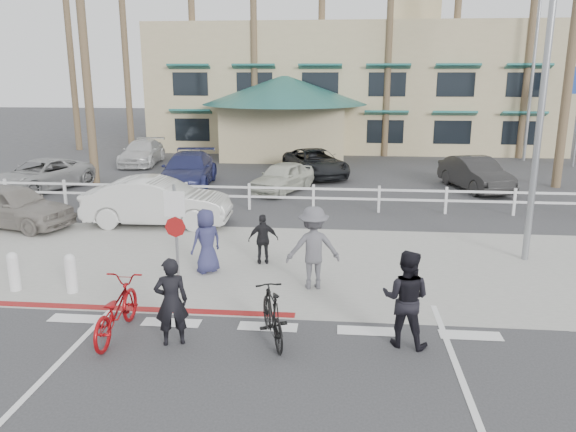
# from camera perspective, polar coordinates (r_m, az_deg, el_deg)

# --- Properties ---
(ground) EXTENTS (140.00, 140.00, 0.00)m
(ground) POSITION_cam_1_polar(r_m,az_deg,el_deg) (11.05, -2.47, -12.58)
(ground) COLOR #333335
(bike_path) EXTENTS (12.00, 16.00, 0.01)m
(bike_path) POSITION_cam_1_polar(r_m,az_deg,el_deg) (9.33, -4.25, -18.10)
(bike_path) COLOR #333335
(bike_path) RESTS_ON ground
(sidewalk_plaza) EXTENTS (22.00, 7.00, 0.01)m
(sidewalk_plaza) POSITION_cam_1_polar(r_m,az_deg,el_deg) (15.16, -0.12, -4.86)
(sidewalk_plaza) COLOR gray
(sidewalk_plaza) RESTS_ON ground
(cross_street) EXTENTS (40.00, 5.00, 0.01)m
(cross_street) POSITION_cam_1_polar(r_m,az_deg,el_deg) (18.97, 1.06, -0.90)
(cross_street) COLOR #333335
(cross_street) RESTS_ON ground
(parking_lot) EXTENTS (50.00, 16.00, 0.01)m
(parking_lot) POSITION_cam_1_polar(r_m,az_deg,el_deg) (28.23, 2.58, 4.17)
(parking_lot) COLOR #333335
(parking_lot) RESTS_ON ground
(curb_red) EXTENTS (7.00, 0.25, 0.02)m
(curb_red) POSITION_cam_1_polar(r_m,az_deg,el_deg) (12.81, -15.29, -9.10)
(curb_red) COLOR maroon
(curb_red) RESTS_ON ground
(rail_fence) EXTENTS (29.40, 0.16, 1.00)m
(rail_fence) POSITION_cam_1_polar(r_m,az_deg,el_deg) (20.76, 2.88, 1.84)
(rail_fence) COLOR silver
(rail_fence) RESTS_ON ground
(building) EXTENTS (28.00, 16.00, 11.30)m
(building) POSITION_cam_1_polar(r_m,az_deg,el_deg) (40.75, 6.58, 15.21)
(building) COLOR tan
(building) RESTS_ON ground
(sign_post) EXTENTS (0.50, 0.10, 2.90)m
(sign_post) POSITION_cam_1_polar(r_m,az_deg,el_deg) (13.00, -11.28, -1.77)
(sign_post) COLOR gray
(sign_post) RESTS_ON ground
(bollard_0) EXTENTS (0.26, 0.26, 0.95)m
(bollard_0) POSITION_cam_1_polar(r_m,az_deg,el_deg) (14.04, -21.19, -5.46)
(bollard_0) COLOR silver
(bollard_0) RESTS_ON ground
(bollard_1) EXTENTS (0.26, 0.26, 0.95)m
(bollard_1) POSITION_cam_1_polar(r_m,az_deg,el_deg) (14.71, -26.09, -5.08)
(bollard_1) COLOR silver
(bollard_1) RESTS_ON ground
(streetlight_0) EXTENTS (0.60, 2.00, 9.00)m
(streetlight_0) POSITION_cam_1_polar(r_m,az_deg,el_deg) (16.08, 24.48, 11.33)
(streetlight_0) COLOR gray
(streetlight_0) RESTS_ON ground
(streetlight_1) EXTENTS (0.60, 2.00, 9.50)m
(streetlight_1) POSITION_cam_1_polar(r_m,az_deg,el_deg) (35.37, 23.56, 12.83)
(streetlight_1) COLOR gray
(streetlight_1) RESTS_ON ground
(palm_0) EXTENTS (4.00, 4.00, 15.00)m
(palm_0) POSITION_cam_1_polar(r_m,az_deg,el_deg) (39.83, -21.39, 17.05)
(palm_0) COLOR #225420
(palm_0) RESTS_ON ground
(palm_1) EXTENTS (4.00, 4.00, 13.00)m
(palm_1) POSITION_cam_1_polar(r_m,az_deg,el_deg) (37.27, -16.23, 16.15)
(palm_1) COLOR #225420
(palm_1) RESTS_ON ground
(palm_2) EXTENTS (4.00, 4.00, 16.00)m
(palm_2) POSITION_cam_1_polar(r_m,az_deg,el_deg) (37.08, -9.73, 18.84)
(palm_2) COLOR #225420
(palm_2) RESTS_ON ground
(palm_3) EXTENTS (4.00, 4.00, 14.00)m
(palm_3) POSITION_cam_1_polar(r_m,az_deg,el_deg) (35.22, -3.49, 17.62)
(palm_3) COLOR #225420
(palm_3) RESTS_ON ground
(palm_4) EXTENTS (4.00, 4.00, 15.00)m
(palm_4) POSITION_cam_1_polar(r_m,az_deg,el_deg) (35.86, 3.43, 18.36)
(palm_4) COLOR #225420
(palm_4) RESTS_ON ground
(palm_5) EXTENTS (4.00, 4.00, 13.00)m
(palm_5) POSITION_cam_1_polar(r_m,az_deg,el_deg) (34.87, 10.21, 16.64)
(palm_5) COLOR #225420
(palm_5) RESTS_ON ground
(palm_6) EXTENTS (4.00, 4.00, 17.00)m
(palm_6) POSITION_cam_1_polar(r_m,az_deg,el_deg) (36.51, 16.87, 19.31)
(palm_6) COLOR #225420
(palm_6) RESTS_ON ground
(palm_7) EXTENTS (4.00, 4.00, 14.00)m
(palm_7) POSITION_cam_1_polar(r_m,az_deg,el_deg) (36.38, 23.44, 16.41)
(palm_7) COLOR #225420
(palm_7) RESTS_ON ground
(palm_10) EXTENTS (4.00, 4.00, 12.00)m
(palm_10) POSITION_cam_1_polar(r_m,az_deg,el_deg) (27.26, -20.00, 15.66)
(palm_10) COLOR #225420
(palm_10) RESTS_ON ground
(palm_11) EXTENTS (4.00, 4.00, 14.00)m
(palm_11) POSITION_cam_1_polar(r_m,az_deg,el_deg) (27.54, 27.16, 17.04)
(palm_11) COLOR #225420
(palm_11) RESTS_ON ground
(bike_red) EXTENTS (0.75, 2.09, 1.09)m
(bike_red) POSITION_cam_1_polar(r_m,az_deg,el_deg) (11.51, -17.11, -9.09)
(bike_red) COLOR maroon
(bike_red) RESTS_ON ground
(rider_red) EXTENTS (0.73, 0.61, 1.72)m
(rider_red) POSITION_cam_1_polar(r_m,az_deg,el_deg) (10.80, -11.77, -8.52)
(rider_red) COLOR black
(rider_red) RESTS_ON ground
(bike_black) EXTENTS (1.05, 1.86, 1.08)m
(bike_black) POSITION_cam_1_polar(r_m,az_deg,el_deg) (10.83, -1.60, -9.98)
(bike_black) COLOR black
(bike_black) RESTS_ON ground
(rider_black) EXTENTS (1.07, 0.94, 1.87)m
(rider_black) POSITION_cam_1_polar(r_m,az_deg,el_deg) (10.75, 11.88, -8.20)
(rider_black) COLOR black
(rider_black) RESTS_ON ground
(pedestrian_a) EXTENTS (1.40, 0.97, 1.99)m
(pedestrian_a) POSITION_cam_1_polar(r_m,az_deg,el_deg) (13.25, 2.58, -3.25)
(pedestrian_a) COLOR #56565C
(pedestrian_a) RESTS_ON ground
(pedestrian_child) EXTENTS (0.85, 0.48, 1.37)m
(pedestrian_child) POSITION_cam_1_polar(r_m,az_deg,el_deg) (14.98, -2.53, -2.39)
(pedestrian_child) COLOR black
(pedestrian_child) RESTS_ON ground
(pedestrian_b) EXTENTS (0.96, 0.95, 1.67)m
(pedestrian_b) POSITION_cam_1_polar(r_m,az_deg,el_deg) (14.44, -8.28, -2.55)
(pedestrian_b) COLOR navy
(pedestrian_b) RESTS_ON ground
(car_white_sedan) EXTENTS (4.90, 1.85, 1.59)m
(car_white_sedan) POSITION_cam_1_polar(r_m,az_deg,el_deg) (19.31, -13.11, 1.42)
(car_white_sedan) COLOR beige
(car_white_sedan) RESTS_ON ground
(car_red_compact) EXTENTS (4.51, 2.70, 1.44)m
(car_red_compact) POSITION_cam_1_polar(r_m,az_deg,el_deg) (20.69, -26.20, 0.94)
(car_red_compact) COLOR gray
(car_red_compact) RESTS_ON ground
(lot_car_0) EXTENTS (3.64, 5.27, 1.34)m
(lot_car_0) POSITION_cam_1_polar(r_m,az_deg,el_deg) (26.68, -23.80, 3.81)
(lot_car_0) COLOR gray
(lot_car_0) RESTS_ON ground
(lot_car_1) EXTENTS (2.62, 5.40, 1.51)m
(lot_car_1) POSITION_cam_1_polar(r_m,az_deg,el_deg) (25.50, -10.12, 4.58)
(lot_car_1) COLOR navy
(lot_car_1) RESTS_ON ground
(lot_car_2) EXTENTS (2.88, 4.06, 1.28)m
(lot_car_2) POSITION_cam_1_polar(r_m,az_deg,el_deg) (24.11, -0.58, 3.97)
(lot_car_2) COLOR beige
(lot_car_2) RESTS_ON ground
(lot_car_3) EXTENTS (2.68, 4.60, 1.43)m
(lot_car_3) POSITION_cam_1_polar(r_m,az_deg,el_deg) (25.79, 18.51, 4.08)
(lot_car_3) COLOR black
(lot_car_3) RESTS_ON ground
(lot_car_4) EXTENTS (2.27, 4.73, 1.33)m
(lot_car_4) POSITION_cam_1_polar(r_m,az_deg,el_deg) (32.46, -14.60, 6.25)
(lot_car_4) COLOR silver
(lot_car_4) RESTS_ON ground
(lot_car_5) EXTENTS (3.88, 5.27, 1.33)m
(lot_car_5) POSITION_cam_1_polar(r_m,az_deg,el_deg) (27.83, 2.80, 5.41)
(lot_car_5) COLOR black
(lot_car_5) RESTS_ON ground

